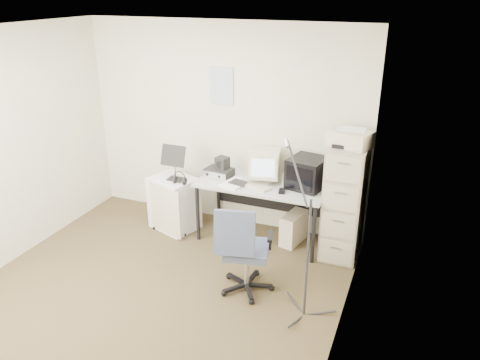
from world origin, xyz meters
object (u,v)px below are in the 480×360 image
at_px(filing_cabinet, 344,201).
at_px(side_cart, 174,203).
at_px(office_chair, 247,248).
at_px(desk, 262,211).

relative_size(filing_cabinet, side_cart, 1.94).
xyz_separation_m(filing_cabinet, office_chair, (-0.75, -1.06, -0.17)).
bearing_deg(filing_cabinet, side_cart, -175.54).
height_order(filing_cabinet, side_cart, filing_cabinet).
bearing_deg(desk, side_cart, -173.29).
bearing_deg(desk, office_chair, -78.93).
xyz_separation_m(filing_cabinet, side_cart, (-2.06, -0.16, -0.32)).
bearing_deg(filing_cabinet, office_chair, -125.32).
height_order(desk, office_chair, office_chair).
bearing_deg(office_chair, filing_cabinet, 40.77).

